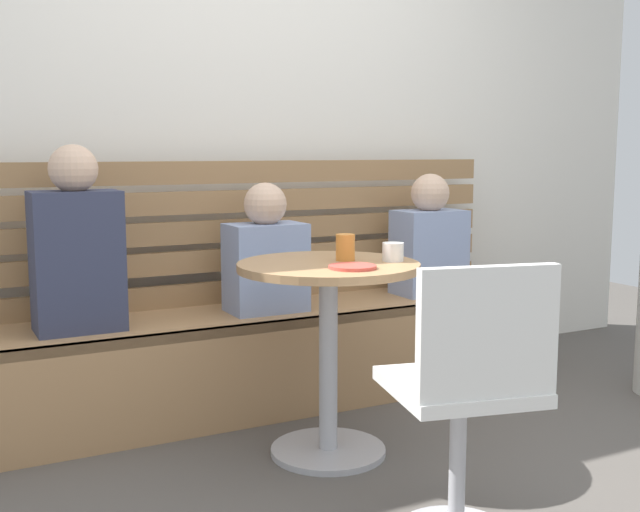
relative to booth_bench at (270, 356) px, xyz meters
name	(u,v)px	position (x,y,z in m)	size (l,w,h in m)	color
ground	(420,510)	(0.00, -1.20, -0.22)	(8.00, 8.00, 0.00)	#514C47
back_wall	(230,88)	(0.00, 0.44, 1.23)	(5.20, 0.10, 2.90)	white
booth_bench	(270,356)	(0.00, 0.00, 0.00)	(2.70, 0.52, 0.44)	#A87C51
booth_backrest	(248,230)	(0.00, 0.24, 0.56)	(2.65, 0.04, 0.66)	#9A7249
cafe_table	(328,321)	(-0.04, -0.65, 0.30)	(0.68, 0.68, 0.74)	#ADADB2
white_chair	(469,395)	(-0.03, -1.46, 0.24)	(0.48, 0.48, 0.85)	#ADADB2
person_adult	(77,248)	(-0.84, -0.02, 0.55)	(0.34, 0.22, 0.74)	#333851
person_child_left	(266,256)	(-0.03, -0.03, 0.47)	(0.34, 0.22, 0.57)	#8C9EC6
person_child_middle	(429,242)	(0.87, -0.01, 0.48)	(0.34, 0.22, 0.60)	#8C9EC6
cup_ceramic_white	(393,252)	(0.19, -0.73, 0.55)	(0.08, 0.08, 0.07)	white
cup_tumbler_orange	(345,247)	(0.04, -0.63, 0.57)	(0.07, 0.07, 0.10)	orange
plate_small	(352,267)	(-0.04, -0.81, 0.52)	(0.17, 0.17, 0.01)	#DB4C42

